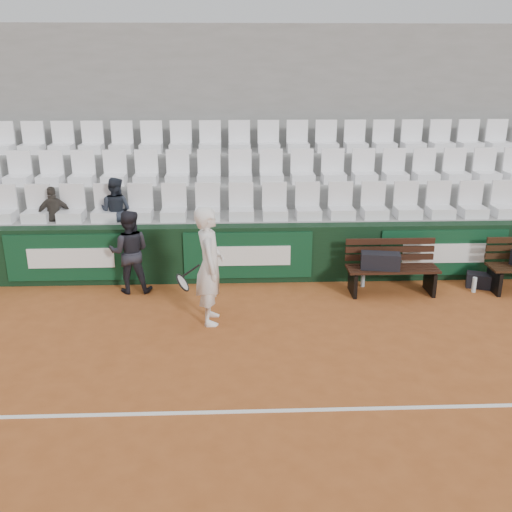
{
  "coord_description": "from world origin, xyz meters",
  "views": [
    {
      "loc": [
        -0.43,
        -5.41,
        3.7
      ],
      "look_at": [
        -0.12,
        2.4,
        1.0
      ],
      "focal_mm": 40.0,
      "sensor_mm": 36.0,
      "label": 1
    }
  ],
  "objects": [
    {
      "name": "court_baseline",
      "position": [
        0.0,
        0.0,
        0.0
      ],
      "size": [
        18.0,
        0.06,
        0.01
      ],
      "primitive_type": "cube",
      "color": "white",
      "rests_on": "ground"
    },
    {
      "name": "seat_row_back",
      "position": [
        0.0,
        6.35,
        2.21
      ],
      "size": [
        11.9,
        0.44,
        0.63
      ],
      "primitive_type": "cube",
      "color": "white",
      "rests_on": "grandstand_tier_back"
    },
    {
      "name": "ground",
      "position": [
        0.0,
        0.0,
        0.0
      ],
      "size": [
        80.0,
        80.0,
        0.0
      ],
      "primitive_type": "plane",
      "color": "#A55325",
      "rests_on": "ground"
    },
    {
      "name": "ball_kid",
      "position": [
        -2.16,
        3.57,
        0.7
      ],
      "size": [
        0.7,
        0.55,
        1.4
      ],
      "primitive_type": "imported",
      "rotation": [
        0.0,
        0.0,
        3.18
      ],
      "color": "black",
      "rests_on": "ground"
    },
    {
      "name": "spectator_b",
      "position": [
        -3.61,
        4.5,
        1.53
      ],
      "size": [
        0.67,
        0.44,
        1.06
      ],
      "primitive_type": "imported",
      "rotation": [
        0.0,
        0.0,
        3.47
      ],
      "color": "#35302B",
      "rests_on": "grandstand_tier_front"
    },
    {
      "name": "spectator_c",
      "position": [
        -2.52,
        4.5,
        1.6
      ],
      "size": [
        0.7,
        0.62,
        1.21
      ],
      "primitive_type": "imported",
      "rotation": [
        0.0,
        0.0,
        2.82
      ],
      "color": "#202530",
      "rests_on": "grandstand_tier_front"
    },
    {
      "name": "water_bottle_far",
      "position": [
        3.58,
        3.29,
        0.13
      ],
      "size": [
        0.07,
        0.07,
        0.26
      ],
      "primitive_type": "cylinder",
      "color": "silver",
      "rests_on": "ground"
    },
    {
      "name": "grandstand_tier_front",
      "position": [
        0.0,
        4.62,
        0.5
      ],
      "size": [
        18.0,
        0.95,
        1.0
      ],
      "primitive_type": "cube",
      "color": "#979794",
      "rests_on": "ground"
    },
    {
      "name": "seat_row_mid",
      "position": [
        0.0,
        5.4,
        1.77
      ],
      "size": [
        11.9,
        0.44,
        0.63
      ],
      "primitive_type": "cube",
      "color": "white",
      "rests_on": "grandstand_tier_mid"
    },
    {
      "name": "grandstand_rear_wall",
      "position": [
        0.0,
        7.15,
        2.2
      ],
      "size": [
        18.0,
        0.3,
        4.4
      ],
      "primitive_type": "cube",
      "color": "gray",
      "rests_on": "ground"
    },
    {
      "name": "seat_row_front",
      "position": [
        0.0,
        4.45,
        1.31
      ],
      "size": [
        11.9,
        0.44,
        0.63
      ],
      "primitive_type": "cube",
      "color": "white",
      "rests_on": "grandstand_tier_front"
    },
    {
      "name": "grandstand_tier_back",
      "position": [
        0.0,
        6.53,
        0.95
      ],
      "size": [
        18.0,
        0.95,
        1.9
      ],
      "primitive_type": "cube",
      "color": "gray",
      "rests_on": "ground"
    },
    {
      "name": "sports_bag_left",
      "position": [
        1.95,
        3.28,
        0.58
      ],
      "size": [
        0.66,
        0.38,
        0.27
      ],
      "primitive_type": "cube",
      "rotation": [
        0.0,
        0.0,
        -0.18
      ],
      "color": "black",
      "rests_on": "bench_left"
    },
    {
      "name": "tennis_player",
      "position": [
        -0.8,
        2.35,
        0.88
      ],
      "size": [
        0.72,
        0.66,
        1.75
      ],
      "color": "white",
      "rests_on": "ground"
    },
    {
      "name": "water_bottle_near",
      "position": [
        1.76,
        3.61,
        0.13
      ],
      "size": [
        0.07,
        0.07,
        0.25
      ],
      "primitive_type": "cylinder",
      "color": "#AFBFC6",
      "rests_on": "ground"
    },
    {
      "name": "sports_bag_ground",
      "position": [
        3.74,
        3.51,
        0.12
      ],
      "size": [
        0.47,
        0.37,
        0.25
      ],
      "primitive_type": "cube",
      "rotation": [
        0.0,
        0.0,
        -0.36
      ],
      "color": "black",
      "rests_on": "ground"
    },
    {
      "name": "bench_left",
      "position": [
        2.17,
        3.31,
        0.23
      ],
      "size": [
        1.5,
        0.56,
        0.45
      ],
      "primitive_type": "cube",
      "color": "black",
      "rests_on": "ground"
    },
    {
      "name": "grandstand_tier_mid",
      "position": [
        0.0,
        5.58,
        0.72
      ],
      "size": [
        18.0,
        0.95,
        1.45
      ],
      "primitive_type": "cube",
      "color": "gray",
      "rests_on": "ground"
    },
    {
      "name": "back_barrier",
      "position": [
        0.07,
        3.99,
        0.5
      ],
      "size": [
        18.0,
        0.34,
        1.0
      ],
      "color": "black",
      "rests_on": "ground"
    }
  ]
}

